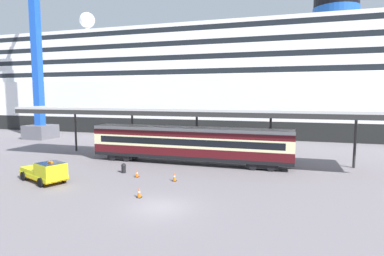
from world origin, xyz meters
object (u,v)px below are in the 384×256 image
(cruise_ship, at_px, (275,84))
(traffic_cone_far, at_px, (174,177))
(quay_bollard, at_px, (124,168))
(service_truck, at_px, (46,171))
(traffic_cone_near, at_px, (139,193))
(dockside_crane, at_px, (39,36))
(traffic_cone_mid, at_px, (137,174))
(train_carriage, at_px, (189,143))

(cruise_ship, xyz_separation_m, traffic_cone_far, (-6.71, -43.90, -9.64))
(quay_bollard, bearing_deg, service_truck, -133.93)
(traffic_cone_near, height_order, dockside_crane, dockside_crane)
(service_truck, height_order, traffic_cone_far, service_truck)
(cruise_ship, height_order, traffic_cone_near, cruise_ship)
(cruise_ship, height_order, service_truck, cruise_ship)
(traffic_cone_near, distance_m, quay_bollard, 8.05)
(service_truck, relative_size, traffic_cone_near, 7.26)
(traffic_cone_near, bearing_deg, quay_bollard, 127.36)
(service_truck, xyz_separation_m, traffic_cone_far, (10.72, 3.69, -0.61))
(service_truck, height_order, traffic_cone_near, service_truck)
(traffic_cone_far, relative_size, dockside_crane, 0.01)
(cruise_ship, bearing_deg, quay_bollard, -106.46)
(traffic_cone_near, relative_size, traffic_cone_mid, 1.15)
(cruise_ship, height_order, quay_bollard, cruise_ship)
(quay_bollard, bearing_deg, cruise_ship, 73.54)
(cruise_ship, bearing_deg, traffic_cone_near, -98.92)
(dockside_crane, bearing_deg, traffic_cone_near, -38.24)
(dockside_crane, bearing_deg, service_truck, -47.41)
(service_truck, bearing_deg, traffic_cone_mid, 30.22)
(service_truck, distance_m, dockside_crane, 35.43)
(train_carriage, distance_m, traffic_cone_far, 7.61)
(cruise_ship, distance_m, traffic_cone_near, 50.48)
(train_carriage, relative_size, traffic_cone_mid, 33.83)
(cruise_ship, relative_size, traffic_cone_mid, 245.32)
(traffic_cone_mid, bearing_deg, traffic_cone_near, -61.53)
(cruise_ship, xyz_separation_m, traffic_cone_near, (-7.68, -48.95, -9.64))
(train_carriage, bearing_deg, service_truck, -131.65)
(cruise_ship, bearing_deg, traffic_cone_mid, -103.64)
(service_truck, distance_m, traffic_cone_near, 9.86)
(train_carriage, bearing_deg, dockside_crane, 158.83)
(dockside_crane, xyz_separation_m, quay_bollard, (25.97, -17.91, -17.29))
(train_carriage, bearing_deg, cruise_ship, 78.19)
(traffic_cone_mid, xyz_separation_m, dockside_crane, (-27.95, 18.97, 17.48))
(traffic_cone_mid, height_order, quay_bollard, quay_bollard)
(traffic_cone_mid, relative_size, quay_bollard, 0.70)
(traffic_cone_mid, bearing_deg, service_truck, -149.78)
(service_truck, xyz_separation_m, traffic_cone_mid, (6.85, 3.99, -0.66))
(traffic_cone_mid, bearing_deg, cruise_ship, 76.36)
(traffic_cone_mid, height_order, traffic_cone_far, traffic_cone_far)
(train_carriage, relative_size, dockside_crane, 0.40)
(service_truck, relative_size, dockside_crane, 0.10)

